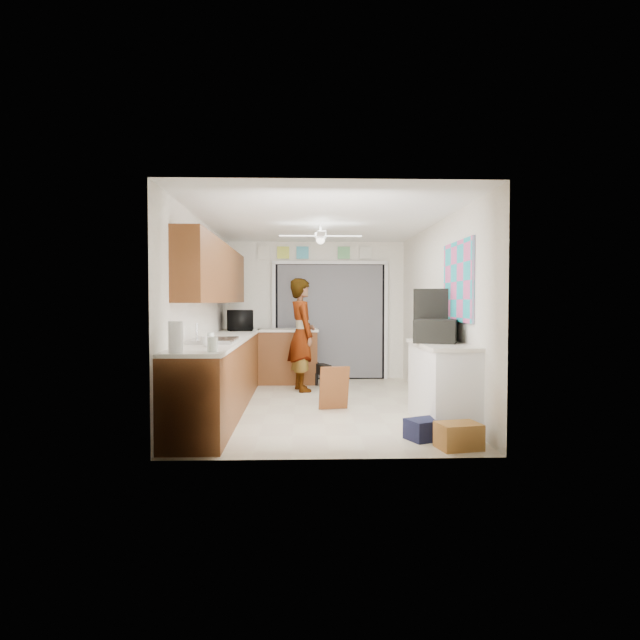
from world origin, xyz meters
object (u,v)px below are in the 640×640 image
object	(u,v)px
suitcase	(436,331)
microwave	(240,320)
navy_crate	(425,429)
dog	(323,374)
man	(302,335)
paper_towel_roll	(176,337)
cardboard_box	(459,436)
cup	(208,342)

from	to	relation	value
suitcase	microwave	bearing A→B (deg)	154.87
navy_crate	dog	xyz separation A→B (m)	(-0.91, 3.45, 0.10)
suitcase	dog	distance (m)	3.04
suitcase	man	bearing A→B (deg)	145.21
navy_crate	man	size ratio (longest dim) A/B	0.19
paper_towel_roll	navy_crate	distance (m)	2.65
microwave	suitcase	xyz separation A→B (m)	(2.60, -2.61, -0.03)
navy_crate	dog	bearing A→B (deg)	104.76
microwave	paper_towel_roll	world-z (taller)	microwave
microwave	paper_towel_roll	distance (m)	3.82
paper_towel_roll	man	distance (m)	3.65
microwave	dog	distance (m)	1.64
cardboard_box	microwave	bearing A→B (deg)	123.87
paper_towel_roll	cup	bearing A→B (deg)	74.02
microwave	navy_crate	world-z (taller)	microwave
cup	paper_towel_roll	bearing A→B (deg)	-105.98
cup	paper_towel_roll	world-z (taller)	paper_towel_roll
man	cup	bearing A→B (deg)	144.94
paper_towel_roll	man	size ratio (longest dim) A/B	0.16
paper_towel_roll	navy_crate	size ratio (longest dim) A/B	0.85
cup	paper_towel_roll	distance (m)	0.67
microwave	suitcase	size ratio (longest dim) A/B	0.97
paper_towel_roll	suitcase	size ratio (longest dim) A/B	0.47
microwave	cup	xyz separation A→B (m)	(0.03, -3.18, -0.11)
cardboard_box	cup	bearing A→B (deg)	166.72
cup	man	xyz separation A→B (m)	(0.98, 2.81, -0.10)
dog	cup	bearing A→B (deg)	-131.68
dog	suitcase	bearing A→B (deg)	-84.08
paper_towel_roll	dog	xyz separation A→B (m)	(1.52, 3.85, -0.88)
cardboard_box	man	distance (m)	3.80
microwave	navy_crate	size ratio (longest dim) A/B	1.75
paper_towel_roll	cardboard_box	bearing A→B (deg)	1.07
cardboard_box	man	world-z (taller)	man
microwave	man	distance (m)	1.10
paper_towel_roll	cardboard_box	world-z (taller)	paper_towel_roll
cup	suitcase	distance (m)	2.63
cup	dog	bearing A→B (deg)	67.38
paper_towel_roll	navy_crate	world-z (taller)	paper_towel_roll
navy_crate	suitcase	bearing A→B (deg)	68.50
paper_towel_roll	suitcase	world-z (taller)	paper_towel_roll
microwave	dog	bearing A→B (deg)	-98.71
suitcase	dog	bearing A→B (deg)	134.97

